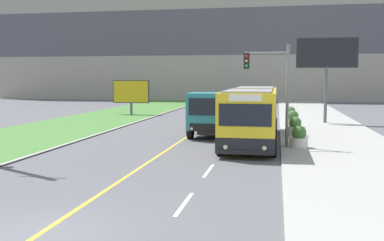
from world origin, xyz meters
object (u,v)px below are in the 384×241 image
billboard_large (327,57)px  planter_round_far (291,114)px  billboard_small (131,92)px  planter_round_near (299,138)px  city_bus (252,115)px  planter_round_second (295,127)px  car_distant (240,106)px  traffic_light_mast (274,82)px  planter_round_third (293,120)px  dump_truck (212,115)px

billboard_large → planter_round_far: size_ratio=5.82×
billboard_small → planter_round_near: billboard_small is taller
city_bus → planter_round_second: (2.42, 2.62, -0.93)m
city_bus → car_distant: (-2.26, 19.81, -0.82)m
traffic_light_mast → planter_round_second: bearing=74.0°
planter_round_third → car_distant: bearing=110.7°
city_bus → planter_round_near: city_bus is taller
planter_round_near → dump_truck: bearing=142.1°
dump_truck → planter_round_second: dump_truck is taller
planter_round_second → planter_round_third: bearing=89.8°
city_bus → planter_round_third: city_bus is taller
city_bus → car_distant: city_bus is taller
billboard_small → planter_round_near: bearing=-50.8°
dump_truck → car_distant: size_ratio=1.58×
planter_round_second → city_bus: bearing=-132.7°
car_distant → planter_round_second: size_ratio=3.86×
billboard_large → planter_round_third: 6.18m
car_distant → traffic_light_mast: traffic_light_mast is taller
planter_round_far → dump_truck: bearing=-115.3°
billboard_small → billboard_large: bearing=-16.5°
city_bus → billboard_large: bearing=65.2°
dump_truck → billboard_large: 12.36m
billboard_large → planter_round_far: bearing=151.7°
planter_round_near → city_bus: bearing=138.4°
dump_truck → traffic_light_mast: bearing=-44.6°
car_distant → planter_round_third: (4.70, -12.42, -0.10)m
planter_round_third → dump_truck: bearing=-131.2°
traffic_light_mast → billboard_large: size_ratio=0.79×
car_distant → traffic_light_mast: bearing=-81.1°
dump_truck → car_distant: 18.11m
billboard_small → planter_round_near: (14.74, -18.06, -1.58)m
car_distant → planter_round_far: car_distant is taller
planter_round_far → planter_round_second: bearing=-90.0°
city_bus → planter_round_third: size_ratio=10.28×
car_distant → traffic_light_mast: 22.12m
billboard_large → planter_round_second: (-2.55, -8.16, -4.52)m
billboard_large → planter_round_third: size_ratio=5.65×
dump_truck → planter_round_far: dump_truck is taller
traffic_light_mast → billboard_large: bearing=73.1°
traffic_light_mast → billboard_small: 22.34m
billboard_large → planter_round_third: bearing=-126.8°
planter_round_far → billboard_small: bearing=165.7°
dump_truck → billboard_small: billboard_small is taller
dump_truck → traffic_light_mast: traffic_light_mast is taller
traffic_light_mast → billboard_large: 13.36m
car_distant → planter_round_third: bearing=-69.3°
dump_truck → car_distant: (0.27, 18.10, -0.64)m
traffic_light_mast → planter_round_far: traffic_light_mast is taller
billboard_large → planter_round_third: (-2.54, -3.39, -4.50)m
city_bus → traffic_light_mast: size_ratio=2.30×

